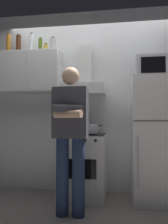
{
  "coord_description": "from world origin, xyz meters",
  "views": [
    {
      "loc": [
        0.43,
        -2.89,
        1.04
      ],
      "look_at": [
        0.0,
        0.0,
        1.15
      ],
      "focal_mm": 37.4,
      "sensor_mm": 36.0,
      "label": 1
    }
  ],
  "objects": [
    {
      "name": "bottle_vodka_clear",
      "position": [
        -0.84,
        0.36,
        2.19
      ],
      "size": [
        0.07,
        0.07,
        0.29
      ],
      "color": "silver",
      "rests_on": "upper_cabinet"
    },
    {
      "name": "bottle_olive_oil",
      "position": [
        -0.71,
        0.38,
        2.15
      ],
      "size": [
        0.06,
        0.06,
        0.22
      ],
      "color": "#4C6B19",
      "rests_on": "upper_cabinet"
    },
    {
      "name": "refrigerator",
      "position": [
        0.9,
        0.25,
        0.8
      ],
      "size": [
        0.6,
        0.62,
        1.6
      ],
      "color": "white",
      "rests_on": "ground_plane"
    },
    {
      "name": "bottle_spice_jar",
      "position": [
        -0.63,
        0.37,
        2.11
      ],
      "size": [
        0.06,
        0.06,
        0.13
      ],
      "color": "gold",
      "rests_on": "upper_cabinet"
    },
    {
      "name": "microwave",
      "position": [
        0.9,
        0.27,
        1.74
      ],
      "size": [
        0.48,
        0.37,
        0.28
      ],
      "color": "#B7BABF",
      "rests_on": "refrigerator"
    },
    {
      "name": "stove_oven",
      "position": [
        -0.05,
        0.25,
        0.43
      ],
      "size": [
        0.6,
        0.62,
        0.87
      ],
      "color": "white",
      "rests_on": "ground_plane"
    },
    {
      "name": "back_wall_tiled",
      "position": [
        0.0,
        0.6,
        1.35
      ],
      "size": [
        4.8,
        0.1,
        2.7
      ],
      "primitive_type": "cube",
      "color": "white",
      "rests_on": "ground_plane"
    },
    {
      "name": "cooking_pot",
      "position": [
        0.08,
        0.13,
        0.93
      ],
      "size": [
        0.28,
        0.18,
        0.12
      ],
      "color": "#B7BABF",
      "rests_on": "stove_oven"
    },
    {
      "name": "upper_cabinet",
      "position": [
        -0.85,
        0.37,
        1.75
      ],
      "size": [
        0.9,
        0.37,
        0.6
      ],
      "color": "silver"
    },
    {
      "name": "bottle_canister_steel",
      "position": [
        -0.51,
        0.36,
        2.15
      ],
      "size": [
        0.09,
        0.09,
        0.21
      ],
      "color": "#B2B5BA",
      "rests_on": "upper_cabinet"
    },
    {
      "name": "person_standing",
      "position": [
        -0.1,
        -0.36,
        0.9
      ],
      "size": [
        0.38,
        0.33,
        1.64
      ],
      "color": "navy",
      "rests_on": "ground_plane"
    },
    {
      "name": "ground_plane",
      "position": [
        0.0,
        0.0,
        0.0
      ],
      "size": [
        7.0,
        7.0,
        0.0
      ],
      "primitive_type": "plane",
      "color": "slate"
    },
    {
      "name": "bottle_rum_dark",
      "position": [
        -1.06,
        0.39,
        2.19
      ],
      "size": [
        0.07,
        0.07,
        0.3
      ],
      "color": "#47230F",
      "rests_on": "upper_cabinet"
    },
    {
      "name": "range_hood",
      "position": [
        -0.05,
        0.38,
        1.6
      ],
      "size": [
        0.6,
        0.44,
        0.75
      ],
      "color": "white"
    },
    {
      "name": "bottle_liquor_amber",
      "position": [
        -1.2,
        0.36,
        2.2
      ],
      "size": [
        0.07,
        0.07,
        0.31
      ],
      "color": "#B7721E",
      "rests_on": "upper_cabinet"
    }
  ]
}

